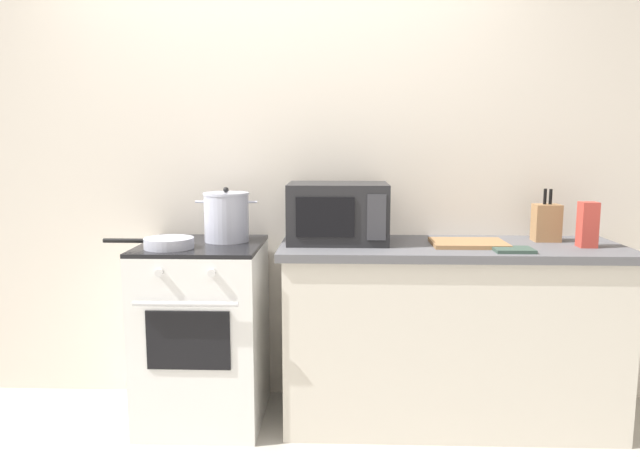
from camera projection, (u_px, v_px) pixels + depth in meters
The scene contains 11 objects.
back_wall at pixel (332, 174), 3.25m from camera, with size 4.40×0.10×2.50m, color silver.
lower_cabinet_right at pixel (448, 337), 3.00m from camera, with size 1.64×0.56×0.88m, color beige.
countertop_right at pixel (451, 248), 2.93m from camera, with size 1.70×0.60×0.04m, color #59595E.
stove at pixel (204, 332), 3.02m from camera, with size 0.60×0.64×0.92m.
stock_pot at pixel (227, 217), 3.02m from camera, with size 0.32×0.23×0.28m.
frying_pan at pixel (167, 243), 2.83m from camera, with size 0.44×0.24×0.05m.
microwave at pixel (338, 213), 2.99m from camera, with size 0.50×0.37×0.30m.
cutting_board at pixel (468, 243), 2.91m from camera, with size 0.36×0.26×0.02m, color #997047.
knife_block at pixel (546, 222), 3.02m from camera, with size 0.13×0.10×0.27m.
pasta_box at pixel (588, 225), 2.84m from camera, with size 0.08×0.08×0.22m, color #B73D33.
oven_mitt at pixel (513, 250), 2.74m from camera, with size 0.18×0.14×0.02m, color #384C42.
Camera 1 is at (0.35, -2.29, 1.42)m, focal length 33.11 mm.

